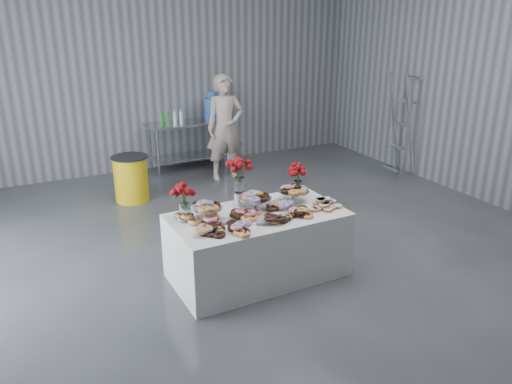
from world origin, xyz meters
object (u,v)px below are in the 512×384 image
stepladder (402,124)px  prep_table (188,137)px  person (225,128)px  display_table (258,245)px  trash_barrel (131,178)px  water_jug (212,106)px

stepladder → prep_table: bearing=149.4°
stepladder → person: bearing=158.2°
display_table → trash_barrel: display_table is taller
prep_table → trash_barrel: 1.81m
prep_table → person: person is taller
person → stepladder: 3.15m
prep_table → water_jug: 0.73m
display_table → trash_barrel: size_ratio=2.63×
display_table → stepladder: stepladder is taller
water_jug → person: size_ratio=0.30×
prep_table → person: (0.42, -0.80, 0.30)m
water_jug → person: (-0.08, -0.80, -0.23)m
trash_barrel → stepladder: (4.70, -0.81, 0.56)m
trash_barrel → stepladder: stepladder is taller
display_table → trash_barrel: 3.09m
person → display_table: bearing=-101.4°
display_table → water_jug: size_ratio=3.43×
water_jug → prep_table: bearing=180.0°
stepladder → water_jug: bearing=145.2°
display_table → person: person is taller
display_table → water_jug: (1.15, 4.17, 0.77)m
water_jug → trash_barrel: (-1.85, -1.17, -0.79)m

